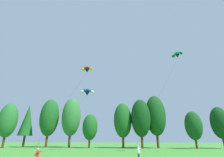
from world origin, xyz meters
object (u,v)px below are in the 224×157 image
(kite_flyer_mid, at_px, (139,152))
(parafoil_kite_far_red_yellow, at_px, (87,70))
(parafoil_kite_high_blue_white, at_px, (87,92))
(parafoil_kite_mid_teal, at_px, (177,55))
(kite_flyer_near, at_px, (37,156))

(kite_flyer_mid, xyz_separation_m, parafoil_kite_far_red_yellow, (-8.86, 7.48, 14.22))
(parafoil_kite_high_blue_white, bearing_deg, kite_flyer_mid, -54.05)
(parafoil_kite_high_blue_white, xyz_separation_m, parafoil_kite_mid_teal, (20.10, -3.33, 6.81))
(parafoil_kite_mid_teal, xyz_separation_m, parafoil_kite_far_red_yellow, (-18.62, -3.44, -4.12))
(kite_flyer_near, xyz_separation_m, parafoil_kite_far_red_yellow, (0.34, 13.90, 14.22))
(parafoil_kite_high_blue_white, distance_m, parafoil_kite_mid_teal, 21.48)
(parafoil_kite_high_blue_white, height_order, parafoil_kite_far_red_yellow, parafoil_kite_far_red_yellow)
(kite_flyer_mid, height_order, parafoil_kite_high_blue_white, parafoil_kite_high_blue_white)
(kite_flyer_mid, relative_size, parafoil_kite_far_red_yellow, 0.12)
(kite_flyer_near, height_order, parafoil_kite_far_red_yellow, parafoil_kite_far_red_yellow)
(parafoil_kite_high_blue_white, bearing_deg, parafoil_kite_far_red_yellow, -77.72)
(parafoil_kite_mid_teal, bearing_deg, kite_flyer_near, -137.56)
(parafoil_kite_high_blue_white, relative_size, parafoil_kite_far_red_yellow, 1.47)
(kite_flyer_mid, distance_m, parafoil_kite_high_blue_white, 21.05)
(parafoil_kite_high_blue_white, bearing_deg, kite_flyer_near, -86.86)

